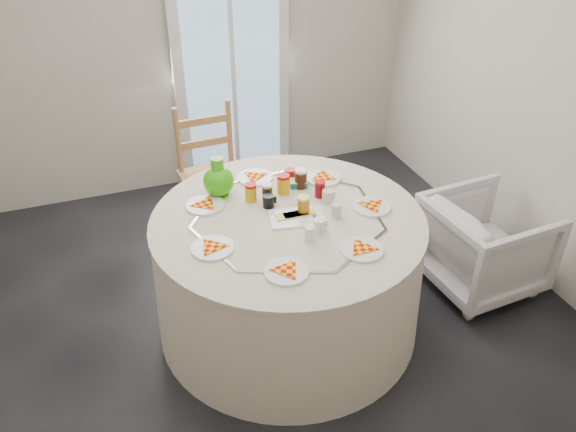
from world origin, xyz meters
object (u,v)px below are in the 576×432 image
object	(u,v)px
armchair	(486,237)
wooden_chair	(214,183)
table	(288,274)
green_pitcher	(219,183)

from	to	relation	value
armchair	wooden_chair	bearing A→B (deg)	48.24
table	wooden_chair	size ratio (longest dim) A/B	1.58
table	armchair	world-z (taller)	table
table	armchair	distance (m)	1.38
green_pitcher	armchair	bearing A→B (deg)	-9.03
wooden_chair	armchair	bearing A→B (deg)	-40.70
table	wooden_chair	distance (m)	1.12
armchair	green_pitcher	world-z (taller)	green_pitcher
table	wooden_chair	xyz separation A→B (m)	(-0.19, 1.10, 0.09)
wooden_chair	armchair	world-z (taller)	wooden_chair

